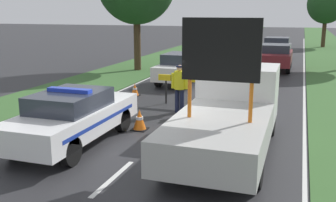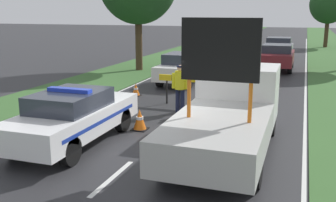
{
  "view_description": "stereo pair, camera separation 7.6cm",
  "coord_description": "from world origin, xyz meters",
  "px_view_note": "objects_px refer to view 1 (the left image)",
  "views": [
    {
      "loc": [
        3.72,
        -9.66,
        3.61
      ],
      "look_at": [
        0.25,
        0.62,
        1.1
      ],
      "focal_mm": 42.0,
      "sensor_mm": 36.0,
      "label": 1
    },
    {
      "loc": [
        3.8,
        -9.63,
        3.61
      ],
      "look_at": [
        0.25,
        0.62,
        1.1
      ],
      "focal_mm": 42.0,
      "sensor_mm": 36.0,
      "label": 2
    }
  ],
  "objects_px": {
    "road_barrier": "(197,81)",
    "roadside_tree_mid_left": "(326,4)",
    "traffic_cone_behind_barrier": "(50,122)",
    "queued_car_sedan_silver": "(277,48)",
    "police_car": "(73,116)",
    "traffic_cone_centre_front": "(115,100)",
    "traffic_cone_near_truck": "(135,90)",
    "queued_car_wagon_maroon": "(275,56)",
    "traffic_cone_near_police": "(140,120)",
    "pedestrian_civilian": "(211,84)",
    "queued_car_van_white": "(181,67)",
    "police_officer": "(180,84)",
    "work_truck": "(229,111)"
  },
  "relations": [
    {
      "from": "road_barrier",
      "to": "roadside_tree_mid_left",
      "type": "bearing_deg",
      "value": 82.82
    },
    {
      "from": "traffic_cone_behind_barrier",
      "to": "queued_car_sedan_silver",
      "type": "height_order",
      "value": "queued_car_sedan_silver"
    },
    {
      "from": "police_car",
      "to": "traffic_cone_centre_front",
      "type": "bearing_deg",
      "value": 103.68
    },
    {
      "from": "police_car",
      "to": "traffic_cone_near_truck",
      "type": "height_order",
      "value": "police_car"
    },
    {
      "from": "queued_car_wagon_maroon",
      "to": "traffic_cone_near_police",
      "type": "bearing_deg",
      "value": 77.73
    },
    {
      "from": "pedestrian_civilian",
      "to": "traffic_cone_near_truck",
      "type": "height_order",
      "value": "pedestrian_civilian"
    },
    {
      "from": "traffic_cone_behind_barrier",
      "to": "queued_car_van_white",
      "type": "distance_m",
      "value": 9.48
    },
    {
      "from": "pedestrian_civilian",
      "to": "traffic_cone_centre_front",
      "type": "height_order",
      "value": "pedestrian_civilian"
    },
    {
      "from": "traffic_cone_near_police",
      "to": "traffic_cone_near_truck",
      "type": "bearing_deg",
      "value": 115.02
    },
    {
      "from": "police_officer",
      "to": "pedestrian_civilian",
      "type": "height_order",
      "value": "pedestrian_civilian"
    },
    {
      "from": "traffic_cone_centre_front",
      "to": "queued_car_wagon_maroon",
      "type": "height_order",
      "value": "queued_car_wagon_maroon"
    },
    {
      "from": "road_barrier",
      "to": "pedestrian_civilian",
      "type": "distance_m",
      "value": 1.12
    },
    {
      "from": "work_truck",
      "to": "queued_car_wagon_maroon",
      "type": "distance_m",
      "value": 15.01
    },
    {
      "from": "police_car",
      "to": "pedestrian_civilian",
      "type": "distance_m",
      "value": 5.33
    },
    {
      "from": "queued_car_sedan_silver",
      "to": "roadside_tree_mid_left",
      "type": "relative_size",
      "value": 0.68
    },
    {
      "from": "police_officer",
      "to": "roadside_tree_mid_left",
      "type": "bearing_deg",
      "value": -86.14
    },
    {
      "from": "police_officer",
      "to": "road_barrier",
      "type": "bearing_deg",
      "value": -90.12
    },
    {
      "from": "police_officer",
      "to": "queued_car_wagon_maroon",
      "type": "relative_size",
      "value": 0.4
    },
    {
      "from": "traffic_cone_centre_front",
      "to": "queued_car_van_white",
      "type": "relative_size",
      "value": 0.12
    },
    {
      "from": "road_barrier",
      "to": "traffic_cone_near_truck",
      "type": "height_order",
      "value": "road_barrier"
    },
    {
      "from": "police_officer",
      "to": "roadside_tree_mid_left",
      "type": "xyz_separation_m",
      "value": [
        6.06,
        29.03,
        3.17
      ]
    },
    {
      "from": "traffic_cone_behind_barrier",
      "to": "queued_car_van_white",
      "type": "xyz_separation_m",
      "value": [
        1.25,
        9.39,
        0.43
      ]
    },
    {
      "from": "queued_car_sedan_silver",
      "to": "roadside_tree_mid_left",
      "type": "xyz_separation_m",
      "value": [
        3.75,
        11.94,
        3.35
      ]
    },
    {
      "from": "traffic_cone_centre_front",
      "to": "road_barrier",
      "type": "bearing_deg",
      "value": 22.01
    },
    {
      "from": "queued_car_wagon_maroon",
      "to": "work_truck",
      "type": "bearing_deg",
      "value": 89.21
    },
    {
      "from": "pedestrian_civilian",
      "to": "roadside_tree_mid_left",
      "type": "relative_size",
      "value": 0.29
    },
    {
      "from": "traffic_cone_centre_front",
      "to": "queued_car_wagon_maroon",
      "type": "bearing_deg",
      "value": 66.54
    },
    {
      "from": "work_truck",
      "to": "traffic_cone_centre_front",
      "type": "bearing_deg",
      "value": -33.23
    },
    {
      "from": "police_car",
      "to": "traffic_cone_behind_barrier",
      "type": "xyz_separation_m",
      "value": [
        -1.15,
        0.52,
        -0.42
      ]
    },
    {
      "from": "road_barrier",
      "to": "police_officer",
      "type": "height_order",
      "value": "police_officer"
    },
    {
      "from": "road_barrier",
      "to": "traffic_cone_behind_barrier",
      "type": "height_order",
      "value": "road_barrier"
    },
    {
      "from": "traffic_cone_centre_front",
      "to": "queued_car_van_white",
      "type": "distance_m",
      "value": 5.83
    },
    {
      "from": "road_barrier",
      "to": "queued_car_sedan_silver",
      "type": "xyz_separation_m",
      "value": [
        1.98,
        15.92,
        -0.11
      ]
    },
    {
      "from": "traffic_cone_centre_front",
      "to": "queued_car_sedan_silver",
      "type": "height_order",
      "value": "queued_car_sedan_silver"
    },
    {
      "from": "pedestrian_civilian",
      "to": "queued_car_wagon_maroon",
      "type": "xyz_separation_m",
      "value": [
        1.5,
        11.51,
        -0.22
      ]
    },
    {
      "from": "police_car",
      "to": "road_barrier",
      "type": "bearing_deg",
      "value": 71.1
    },
    {
      "from": "traffic_cone_near_police",
      "to": "traffic_cone_centre_front",
      "type": "relative_size",
      "value": 1.27
    },
    {
      "from": "pedestrian_civilian",
      "to": "traffic_cone_behind_barrier",
      "type": "xyz_separation_m",
      "value": [
        -3.98,
        -3.99,
        -0.7
      ]
    },
    {
      "from": "road_barrier",
      "to": "traffic_cone_near_police",
      "type": "distance_m",
      "value": 3.75
    },
    {
      "from": "traffic_cone_centre_front",
      "to": "traffic_cone_behind_barrier",
      "type": "bearing_deg",
      "value": -95.12
    },
    {
      "from": "traffic_cone_near_police",
      "to": "traffic_cone_near_truck",
      "type": "xyz_separation_m",
      "value": [
        -2.1,
        4.5,
        -0.05
      ]
    },
    {
      "from": "work_truck",
      "to": "traffic_cone_near_police",
      "type": "relative_size",
      "value": 9.11
    },
    {
      "from": "police_car",
      "to": "queued_car_sedan_silver",
      "type": "height_order",
      "value": "queued_car_sedan_silver"
    },
    {
      "from": "pedestrian_civilian",
      "to": "traffic_cone_near_police",
      "type": "relative_size",
      "value": 2.79
    },
    {
      "from": "traffic_cone_near_police",
      "to": "traffic_cone_behind_barrier",
      "type": "height_order",
      "value": "traffic_cone_behind_barrier"
    },
    {
      "from": "queued_car_van_white",
      "to": "queued_car_wagon_maroon",
      "type": "bearing_deg",
      "value": -124.58
    },
    {
      "from": "road_barrier",
      "to": "traffic_cone_centre_front",
      "type": "distance_m",
      "value": 3.23
    },
    {
      "from": "road_barrier",
      "to": "traffic_cone_behind_barrier",
      "type": "relative_size",
      "value": 4.25
    },
    {
      "from": "police_car",
      "to": "traffic_cone_behind_barrier",
      "type": "relative_size",
      "value": 6.51
    },
    {
      "from": "roadside_tree_mid_left",
      "to": "traffic_cone_near_truck",
      "type": "bearing_deg",
      "value": -107.92
    }
  ]
}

